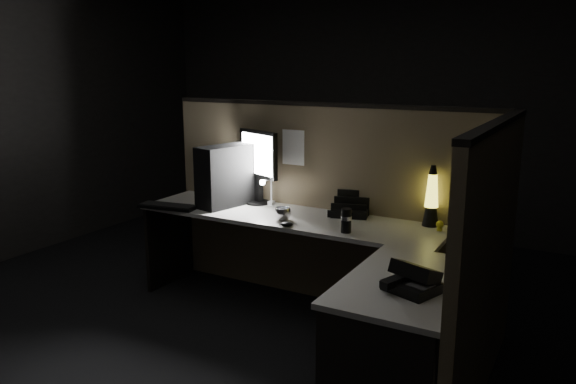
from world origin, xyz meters
The scene contains 17 objects.
floor centered at (0.00, 0.00, 0.00)m, with size 6.00×6.00×0.00m, color black.
room_shell centered at (0.00, 0.00, 1.62)m, with size 6.00×6.00×6.00m.
partition_back centered at (0.00, 0.93, 0.75)m, with size 2.66×0.06×1.50m, color brown.
partition_right centered at (1.33, 0.10, 0.75)m, with size 0.06×1.66×1.50m, color brown.
desk centered at (0.18, 0.25, 0.58)m, with size 2.60×1.60×0.73m.
pc_tower centered at (-0.71, 0.62, 0.97)m, with size 0.20×0.45×0.47m, color black.
monitor centered at (-0.53, 0.81, 1.08)m, with size 0.43×0.21×0.58m.
keyboard centered at (-1.05, 0.34, 0.74)m, with size 0.46×0.15×0.02m, color black.
mouse centered at (-0.01, 0.34, 0.75)m, with size 0.08×0.06×0.03m, color black.
clip_lamp centered at (-0.41, 0.75, 0.86)m, with size 0.04×0.18×0.23m.
organizer centered at (0.25, 0.83, 0.77)m, with size 0.31×0.29×0.19m.
lava_lamp centered at (0.83, 0.84, 0.90)m, with size 0.11×0.11×0.42m.
travel_mug centered at (0.39, 0.41, 0.81)m, with size 0.07×0.07×0.16m, color black.
steel_mug centered at (-0.11, 0.47, 0.78)m, with size 0.11×0.11×0.09m, color silver.
figurine centered at (0.92, 0.75, 0.77)m, with size 0.05×0.05×0.05m, color yellow.
pinned_paper centered at (-0.26, 0.90, 1.18)m, with size 0.19×0.00×0.27m, color white.
desk_phone centered at (1.06, -0.32, 0.78)m, with size 0.29×0.28×0.14m.
Camera 1 is at (1.77, -2.85, 1.80)m, focal length 35.00 mm.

